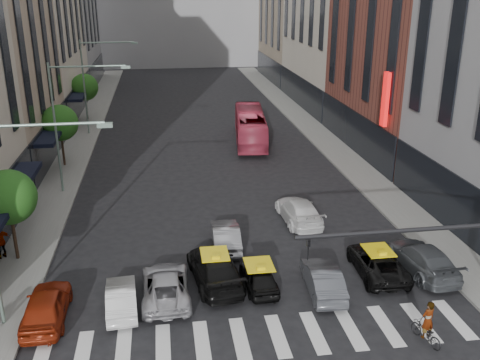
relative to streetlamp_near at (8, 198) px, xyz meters
name	(u,v)px	position (x,y,z in m)	size (l,w,h in m)	color
ground	(271,360)	(10.04, -4.00, -5.90)	(160.00, 160.00, 0.00)	black
sidewalk_left	(75,151)	(-1.46, 26.00, -5.83)	(3.00, 96.00, 0.15)	slate
sidewalk_right	(326,141)	(21.54, 26.00, -5.83)	(3.00, 96.00, 0.15)	slate
tree_near	(8,197)	(-1.76, 6.00, -2.25)	(2.88, 2.88, 4.95)	black
tree_mid	(60,123)	(-1.76, 22.00, -2.25)	(2.88, 2.88, 4.95)	black
tree_far	(85,87)	(-1.76, 38.00, -2.25)	(2.88, 2.88, 4.95)	black
streetlamp_near	(8,198)	(0.00, 0.00, 0.00)	(5.38, 0.25, 9.00)	gray
streetlamp_mid	(68,111)	(0.00, 16.00, 0.00)	(5.38, 0.25, 9.00)	gray
streetlamp_far	(93,74)	(0.00, 32.00, 0.00)	(5.38, 0.25, 9.00)	gray
liberty_sign	(385,99)	(22.64, 16.00, 0.10)	(0.30, 0.70, 4.00)	red
car_red	(46,306)	(0.85, 0.09, -5.16)	(1.77, 4.39, 1.50)	maroon
car_white_front	(121,298)	(4.04, 0.46, -5.28)	(1.33, 3.80, 1.25)	silver
car_silver	(166,285)	(6.05, 1.17, -5.24)	(2.21, 4.78, 1.33)	#ABABB0
taxi_left	(215,268)	(8.48, 2.23, -5.13)	(2.16, 5.31, 1.54)	black
taxi_center	(259,276)	(10.54, 1.41, -5.29)	(1.46, 3.62, 1.23)	black
car_grey_mid	(323,279)	(13.50, 0.56, -5.22)	(1.46, 4.17, 1.38)	#42444A
taxi_right	(377,262)	(16.74, 1.83, -5.25)	(2.17, 4.71, 1.31)	black
car_grey_curb	(422,258)	(19.11, 1.71, -5.17)	(2.07, 5.09, 1.48)	#484C51
car_row2_left	(226,236)	(9.47, 5.86, -5.20)	(1.49, 4.27, 1.41)	gray
car_row2_right	(299,211)	(14.41, 8.67, -5.17)	(2.05, 5.05, 1.46)	white
bus	(250,127)	(14.40, 26.85, -4.38)	(2.56, 10.94, 3.05)	#BB3750
motorcycle	(426,333)	(16.58, -3.81, -5.46)	(0.59, 1.70, 0.89)	black
rider	(430,306)	(16.58, -3.81, -4.17)	(0.61, 0.40, 1.68)	gray
pedestrian_far	(0,241)	(-2.56, 6.18, -4.80)	(1.11, 0.46, 1.90)	gray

